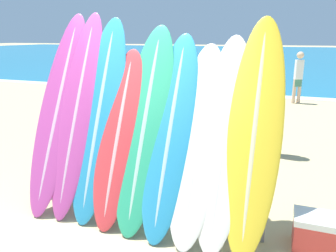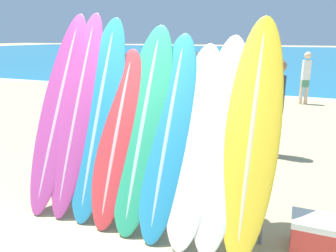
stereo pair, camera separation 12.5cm
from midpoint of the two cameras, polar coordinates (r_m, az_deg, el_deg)
ground_plane at (r=3.89m, az=-9.07°, el=-17.71°), size 160.00×160.00×0.00m
ocean_water at (r=41.62m, az=19.77°, el=11.62°), size 120.00×60.00×0.01m
surfboard_rack at (r=3.87m, az=-3.51°, el=-9.31°), size 2.76×0.04×0.92m
surfboard_slot_0 at (r=4.37m, az=-17.66°, el=2.73°), size 0.55×1.23×2.42m
surfboard_slot_1 at (r=4.18m, az=-14.63°, el=2.41°), size 0.50×1.14×2.42m
surfboard_slot_2 at (r=4.01m, az=-11.14°, el=1.59°), size 0.57×1.07×2.35m
surfboard_slot_3 at (r=3.83m, az=-7.86°, el=-1.78°), size 0.53×0.98×1.98m
surfboard_slot_4 at (r=3.72m, az=-3.34°, el=0.05°), size 0.59×1.14×2.26m
surfboard_slot_5 at (r=3.60m, az=1.05°, el=-1.26°), size 0.54×1.15×2.16m
surfboard_slot_6 at (r=3.50m, az=5.76°, el=-2.79°), size 0.54×1.09×2.05m
surfboard_slot_7 at (r=3.45m, az=10.25°, el=-2.47°), size 0.53×1.08×2.14m
surfboard_slot_8 at (r=3.40m, az=15.44°, el=-1.28°), size 0.55×1.11×2.34m
person_near_water at (r=7.77m, az=2.43°, el=6.63°), size 0.29×0.26×1.70m
person_mid_beach at (r=6.07m, az=18.90°, el=3.52°), size 0.26×0.30×1.74m
person_far_left at (r=11.31m, az=23.14°, el=8.02°), size 0.28×0.23×1.64m
person_far_right at (r=11.67m, az=4.83°, el=9.33°), size 0.28×0.26×1.63m
cooler_box at (r=3.78m, az=25.11°, el=-16.83°), size 0.47×0.35×0.37m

